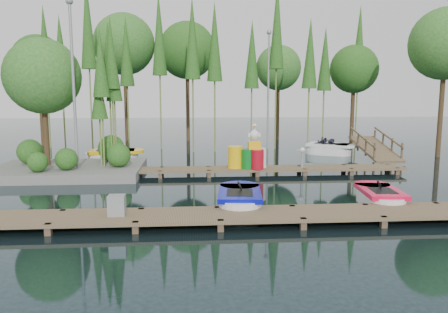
{
  "coord_description": "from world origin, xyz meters",
  "views": [
    {
      "loc": [
        -0.7,
        -15.88,
        3.54
      ],
      "look_at": [
        0.5,
        0.5,
        1.1
      ],
      "focal_mm": 35.0,
      "sensor_mm": 36.0,
      "label": 1
    }
  ],
  "objects": [
    {
      "name": "boat_yellow_far",
      "position": [
        -4.73,
        6.41,
        0.31
      ],
      "size": [
        3.02,
        1.56,
        1.46
      ],
      "rotation": [
        0.0,
        0.0,
        -0.26
      ],
      "color": "white",
      "rests_on": "ground"
    },
    {
      "name": "boat_red",
      "position": [
        5.15,
        -2.92,
        0.25
      ],
      "size": [
        1.36,
        2.61,
        0.85
      ],
      "rotation": [
        0.0,
        0.0,
        -0.09
      ],
      "color": "white",
      "rests_on": "ground"
    },
    {
      "name": "island",
      "position": [
        -6.3,
        3.29,
        3.18
      ],
      "size": [
        6.2,
        4.2,
        6.75
      ],
      "color": "slate",
      "rests_on": "ground"
    },
    {
      "name": "boat_white_far",
      "position": [
        7.1,
        8.29,
        0.31
      ],
      "size": [
        3.22,
        2.66,
        1.4
      ],
      "rotation": [
        0.0,
        0.0,
        0.16
      ],
      "color": "white",
      "rests_on": "ground"
    },
    {
      "name": "ramp",
      "position": [
        9.0,
        6.5,
        0.59
      ],
      "size": [
        1.5,
        3.94,
        1.49
      ],
      "color": "brown",
      "rests_on": "ground"
    },
    {
      "name": "boat_blue",
      "position": [
        0.71,
        -3.07,
        0.27
      ],
      "size": [
        1.53,
        2.89,
        0.94
      ],
      "rotation": [
        0.0,
        0.0,
        -0.1
      ],
      "color": "white",
      "rests_on": "ground"
    },
    {
      "name": "drum_cluster",
      "position": [
        1.96,
        2.35,
        0.86
      ],
      "size": [
        1.11,
        1.02,
        1.91
      ],
      "color": "#0C6D1E",
      "rests_on": "far_dock"
    },
    {
      "name": "utility_cabinet",
      "position": [
        -2.71,
        -4.5,
        0.57
      ],
      "size": [
        0.44,
        0.37,
        0.54
      ],
      "primitive_type": "cube",
      "color": "gray",
      "rests_on": "near_dock"
    },
    {
      "name": "tree_screen",
      "position": [
        -2.04,
        10.6,
        6.12
      ],
      "size": [
        34.42,
        18.53,
        10.31
      ],
      "color": "#43301C",
      "rests_on": "ground"
    },
    {
      "name": "lamp_rear",
      "position": [
        4.0,
        11.0,
        4.26
      ],
      "size": [
        0.3,
        0.3,
        7.25
      ],
      "color": "gray",
      "rests_on": "ground"
    },
    {
      "name": "far_dock",
      "position": [
        1.0,
        2.5,
        0.23
      ],
      "size": [
        15.0,
        1.2,
        0.5
      ],
      "color": "brown",
      "rests_on": "ground"
    },
    {
      "name": "lamp_island",
      "position": [
        -5.5,
        2.5,
        4.26
      ],
      "size": [
        0.3,
        0.3,
        7.25
      ],
      "color": "gray",
      "rests_on": "ground"
    },
    {
      "name": "seagull_post",
      "position": [
        4.04,
        2.5,
        0.88
      ],
      "size": [
        0.54,
        0.29,
        0.86
      ],
      "color": "gray",
      "rests_on": "far_dock"
    },
    {
      "name": "yellow_barrel",
      "position": [
        1.13,
        2.5,
        0.77
      ],
      "size": [
        0.63,
        0.63,
        0.94
      ],
      "primitive_type": "cylinder",
      "color": "yellow",
      "rests_on": "far_dock"
    },
    {
      "name": "ground_plane",
      "position": [
        0.0,
        0.0,
        0.0
      ],
      "size": [
        90.0,
        90.0,
        0.0
      ],
      "primitive_type": "plane",
      "color": "#1C2F35"
    },
    {
      "name": "near_dock",
      "position": [
        0.0,
        -4.5,
        0.23
      ],
      "size": [
        18.0,
        1.5,
        0.5
      ],
      "color": "brown",
      "rests_on": "ground"
    }
  ]
}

